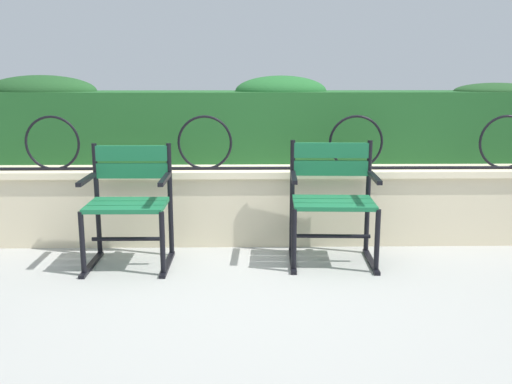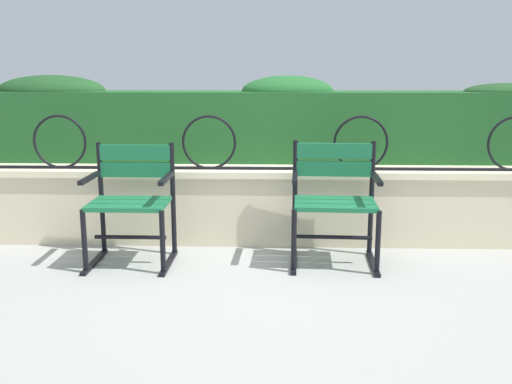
{
  "view_description": "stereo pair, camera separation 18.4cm",
  "coord_description": "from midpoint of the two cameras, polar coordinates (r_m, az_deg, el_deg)",
  "views": [
    {
      "loc": [
        -0.07,
        -3.69,
        1.35
      ],
      "look_at": [
        0.0,
        0.08,
        0.55
      ],
      "focal_mm": 40.54,
      "sensor_mm": 36.0,
      "label": 1
    },
    {
      "loc": [
        0.12,
        -3.69,
        1.35
      ],
      "look_at": [
        0.0,
        0.08,
        0.55
      ],
      "focal_mm": 40.54,
      "sensor_mm": 36.0,
      "label": 2
    }
  ],
  "objects": [
    {
      "name": "park_chair_right",
      "position": [
        4.12,
        9.01,
        -0.62
      ],
      "size": [
        0.62,
        0.55,
        0.85
      ],
      "color": "#19663D",
      "rests_on": "ground"
    },
    {
      "name": "stone_wall",
      "position": [
        4.59,
        1.42,
        -1.23
      ],
      "size": [
        6.84,
        0.41,
        0.59
      ],
      "color": "beige",
      "rests_on": "ground"
    },
    {
      "name": "ground_plane",
      "position": [
        3.93,
        1.32,
        -8.14
      ],
      "size": [
        60.0,
        60.0,
        0.0
      ],
      "primitive_type": "plane",
      "color": "#9E9E99"
    },
    {
      "name": "park_chair_left",
      "position": [
        4.15,
        -10.95,
        -0.69
      ],
      "size": [
        0.57,
        0.52,
        0.84
      ],
      "color": "#19663D",
      "rests_on": "ground"
    },
    {
      "name": "iron_arch_fence",
      "position": [
        4.45,
        -2.63,
        4.47
      ],
      "size": [
        6.31,
        0.02,
        0.42
      ],
      "color": "black",
      "rests_on": "stone_wall"
    },
    {
      "name": "hedge_row",
      "position": [
        4.92,
        1.03,
        6.91
      ],
      "size": [
        6.7,
        0.5,
        0.71
      ],
      "color": "#1E5123",
      "rests_on": "stone_wall"
    }
  ]
}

